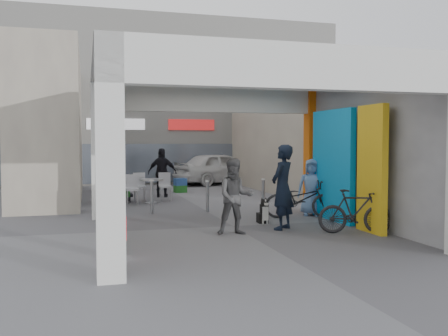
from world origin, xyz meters
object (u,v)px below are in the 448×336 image
object	(u,v)px
cafe_set	(147,192)
man_elderly	(311,187)
produce_stand	(115,194)
bicycle_front	(300,199)
white_van	(220,168)
border_collie	(263,213)
man_with_dog	(283,187)
bicycle_rear	(355,211)
man_crates	(162,173)
man_back_turned	(235,197)

from	to	relation	value
cafe_set	man_elderly	world-z (taller)	man_elderly
produce_stand	bicycle_front	xyz separation A→B (m)	(4.49, -4.76, 0.20)
man_elderly	white_van	distance (m)	10.39
produce_stand	border_collie	xyz separation A→B (m)	(3.26, -5.32, -0.03)
produce_stand	man_with_dog	distance (m)	7.13
bicycle_rear	cafe_set	bearing A→B (deg)	45.49
produce_stand	bicycle_rear	size ratio (longest dim) A/B	0.69
man_elderly	bicycle_front	size ratio (longest dim) A/B	0.82
man_crates	bicycle_rear	xyz separation A→B (m)	(2.99, -8.25, -0.40)
produce_stand	man_with_dog	size ratio (longest dim) A/B	0.57
cafe_set	man_elderly	distance (m)	5.75
cafe_set	border_collie	bearing A→B (deg)	-65.98
produce_stand	bicycle_rear	distance (m)	8.55
cafe_set	man_back_turned	distance (m)	6.42
produce_stand	bicycle_front	world-z (taller)	bicycle_front
cafe_set	man_with_dog	bearing A→B (deg)	-68.33
border_collie	man_crates	xyz separation A→B (m)	(-1.53, 6.44, 0.63)
cafe_set	man_back_turned	world-z (taller)	man_back_turned
border_collie	bicycle_rear	xyz separation A→B (m)	(1.46, -1.81, 0.23)
man_elderly	bicycle_front	xyz separation A→B (m)	(-0.48, -0.35, -0.27)
produce_stand	man_back_turned	world-z (taller)	man_back_turned
man_with_dog	bicycle_front	bearing A→B (deg)	-169.65
cafe_set	white_van	bearing A→B (deg)	56.14
border_collie	man_back_turned	distance (m)	1.75
produce_stand	white_van	size ratio (longest dim) A/B	0.25
cafe_set	man_with_dog	world-z (taller)	man_with_dog
cafe_set	produce_stand	bearing A→B (deg)	165.17
man_with_dog	bicycle_rear	distance (m)	1.68
produce_stand	border_collie	distance (m)	6.24
man_with_dog	man_back_turned	bearing A→B (deg)	-28.20
white_van	man_crates	bearing A→B (deg)	127.21
cafe_set	man_crates	xyz separation A→B (m)	(0.72, 1.39, 0.55)
bicycle_rear	white_van	xyz separation A→B (m)	(0.48, 13.11, 0.27)
man_back_turned	white_van	size ratio (longest dim) A/B	0.37
man_with_dog	white_van	size ratio (longest dim) A/B	0.44
produce_stand	bicycle_rear	world-z (taller)	bicycle_rear
cafe_set	border_collie	xyz separation A→B (m)	(2.25, -5.06, -0.08)
bicycle_front	man_crates	bearing A→B (deg)	38.01
white_van	man_with_dog	bearing A→B (deg)	154.27
cafe_set	man_elderly	bearing A→B (deg)	-46.32
bicycle_front	white_van	xyz separation A→B (m)	(0.71, 10.74, 0.26)
bicycle_rear	man_with_dog	bearing A→B (deg)	73.36
man_back_turned	man_elderly	xyz separation A→B (m)	(2.80, 2.15, -0.05)
man_back_turned	bicycle_front	xyz separation A→B (m)	(2.32, 1.80, -0.33)
white_van	man_elderly	bearing A→B (deg)	161.44
cafe_set	man_with_dog	size ratio (longest dim) A/B	0.81
man_crates	cafe_set	bearing A→B (deg)	77.47
border_collie	bicycle_front	xyz separation A→B (m)	(1.23, 0.56, 0.24)
border_collie	man_with_dog	xyz separation A→B (m)	(0.12, -0.92, 0.71)
man_elderly	man_crates	bearing A→B (deg)	142.69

